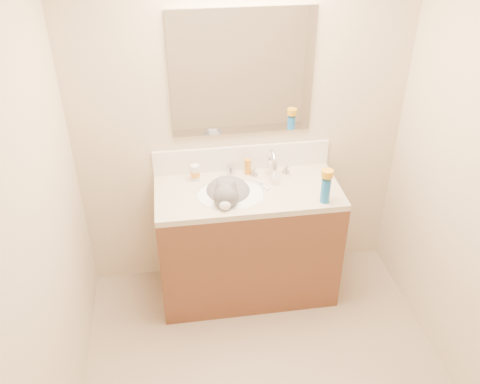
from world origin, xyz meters
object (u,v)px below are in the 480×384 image
object	(u,v)px
amber_bottle	(248,167)
spray_can	(325,191)
basin	(230,203)
silver_jar	(231,170)
vanity_cabinet	(247,244)
faucet	(272,166)
pill_bottle	(195,172)
cat	(228,196)

from	to	relation	value
amber_bottle	spray_can	distance (m)	0.58
basin	silver_jar	xyz separation A→B (m)	(0.04, 0.25, 0.10)
vanity_cabinet	amber_bottle	size ratio (longest dim) A/B	10.95
vanity_cabinet	faucet	bearing A→B (deg)	37.29
faucet	spray_can	world-z (taller)	faucet
vanity_cabinet	pill_bottle	world-z (taller)	pill_bottle
pill_bottle	spray_can	xyz separation A→B (m)	(0.77, -0.38, 0.03)
basin	faucet	xyz separation A→B (m)	(0.30, 0.17, 0.16)
silver_jar	amber_bottle	bearing A→B (deg)	-9.58
pill_bottle	vanity_cabinet	bearing A→B (deg)	-28.49
basin	cat	world-z (taller)	cat
faucet	spray_can	xyz separation A→B (m)	(0.27, -0.34, -0.01)
vanity_cabinet	spray_can	world-z (taller)	spray_can
faucet	silver_jar	bearing A→B (deg)	162.60
pill_bottle	amber_bottle	size ratio (longest dim) A/B	0.99
pill_bottle	basin	bearing A→B (deg)	-45.17
faucet	cat	distance (m)	0.37
vanity_cabinet	cat	distance (m)	0.45
faucet	cat	world-z (taller)	faucet
pill_bottle	spray_can	bearing A→B (deg)	-26.14
faucet	amber_bottle	world-z (taller)	faucet
basin	amber_bottle	bearing A→B (deg)	56.84
vanity_cabinet	amber_bottle	xyz separation A→B (m)	(0.03, 0.20, 0.50)
basin	amber_bottle	xyz separation A→B (m)	(0.15, 0.23, 0.12)
vanity_cabinet	cat	size ratio (longest dim) A/B	2.65
basin	faucet	size ratio (longest dim) A/B	1.61
pill_bottle	cat	bearing A→B (deg)	-45.24
vanity_cabinet	silver_jar	size ratio (longest dim) A/B	20.79
basin	amber_bottle	size ratio (longest dim) A/B	4.10
cat	silver_jar	size ratio (longest dim) A/B	7.85
vanity_cabinet	amber_bottle	bearing A→B (deg)	81.38
pill_bottle	amber_bottle	distance (m)	0.36
pill_bottle	silver_jar	size ratio (longest dim) A/B	1.88
amber_bottle	faucet	bearing A→B (deg)	-22.83
spray_can	silver_jar	bearing A→B (deg)	141.43
vanity_cabinet	cat	xyz separation A→B (m)	(-0.13, -0.02, 0.43)
basin	spray_can	bearing A→B (deg)	-16.94
cat	spray_can	distance (m)	0.62
vanity_cabinet	basin	distance (m)	0.40
cat	pill_bottle	size ratio (longest dim) A/B	4.18
basin	faucet	bearing A→B (deg)	29.12
vanity_cabinet	silver_jar	xyz separation A→B (m)	(-0.08, 0.22, 0.48)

